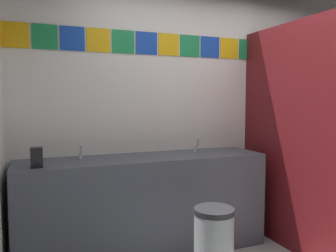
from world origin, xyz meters
name	(u,v)px	position (x,y,z in m)	size (l,w,h in m)	color
wall_back	(198,104)	(0.00, 1.51, 1.38)	(3.76, 0.09, 2.74)	white
vanity_counter	(145,204)	(-0.70, 1.19, 0.46)	(2.27, 0.56, 0.90)	#4C515B
faucet_left	(81,153)	(-1.26, 1.28, 0.95)	(0.04, 0.10, 0.14)	silver
faucet_right	(196,147)	(-0.13, 1.28, 0.95)	(0.04, 0.10, 0.14)	silver
soap_dispenser	(37,157)	(-1.63, 1.03, 0.98)	(0.09, 0.09, 0.16)	black
stall_divider	(321,139)	(0.77, 0.56, 1.07)	(0.92, 1.32, 2.14)	maroon
toilet	(318,203)	(1.22, 1.00, 0.30)	(0.39, 0.49, 0.74)	white
trash_bin	(214,249)	(-0.42, 0.39, 0.31)	(0.30, 0.30, 0.63)	#999EA3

